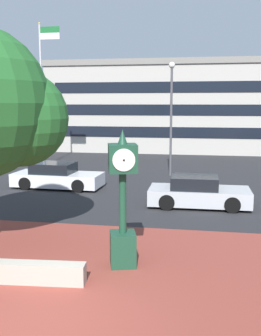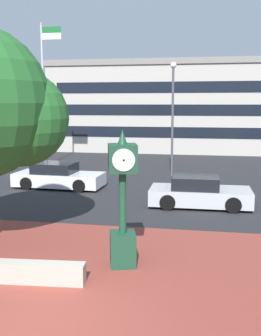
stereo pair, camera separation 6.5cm
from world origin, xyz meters
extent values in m
plane|color=#262628|center=(0.00, 0.00, 0.00)|extent=(200.00, 200.00, 0.00)
cube|color=brown|center=(0.00, 1.16, 0.00)|extent=(44.00, 10.31, 0.01)
cube|color=#ADA393|center=(-1.11, 1.50, 0.25)|extent=(3.22, 0.67, 0.50)
cube|color=#19422D|center=(1.14, 2.94, 0.45)|extent=(0.81, 0.81, 0.91)
cylinder|color=#19422D|center=(1.14, 2.94, 1.71)|extent=(0.19, 0.19, 1.62)
cube|color=#19422D|center=(1.14, 2.94, 2.88)|extent=(0.89, 0.89, 0.72)
cylinder|color=silver|center=(1.04, 3.30, 2.88)|extent=(0.55, 0.18, 0.56)
sphere|color=black|center=(1.04, 3.32, 2.88)|extent=(0.05, 0.05, 0.05)
cylinder|color=silver|center=(1.24, 2.58, 2.88)|extent=(0.55, 0.18, 0.56)
sphere|color=black|center=(1.25, 2.56, 2.88)|extent=(0.05, 0.05, 0.05)
cone|color=#19422D|center=(1.14, 2.94, 3.42)|extent=(0.25, 0.25, 0.37)
sphere|color=#236028|center=(-2.32, 4.45, 3.81)|extent=(2.94, 2.94, 2.94)
cube|color=silver|center=(-4.05, 12.30, 0.44)|extent=(4.56, 2.03, 0.64)
cube|color=black|center=(-4.27, 12.31, 1.00)|extent=(2.13, 1.66, 0.56)
cylinder|color=black|center=(-2.63, 13.09, 0.32)|extent=(0.65, 0.25, 0.64)
cylinder|color=black|center=(-2.70, 11.38, 0.32)|extent=(0.65, 0.25, 0.64)
cylinder|color=black|center=(-5.40, 13.21, 0.32)|extent=(0.65, 0.25, 0.64)
cylinder|color=black|center=(-5.47, 11.50, 0.32)|extent=(0.65, 0.25, 0.64)
cube|color=#B7BABF|center=(3.08, 9.70, 0.44)|extent=(4.18, 1.90, 0.64)
cube|color=black|center=(2.87, 9.70, 1.00)|extent=(1.93, 1.62, 0.56)
cylinder|color=black|center=(4.36, 10.59, 0.32)|extent=(0.64, 0.23, 0.64)
cylinder|color=black|center=(4.38, 8.85, 0.32)|extent=(0.64, 0.23, 0.64)
cylinder|color=black|center=(1.78, 10.56, 0.32)|extent=(0.64, 0.23, 0.64)
cylinder|color=black|center=(1.80, 8.82, 0.32)|extent=(0.64, 0.23, 0.64)
cylinder|color=silver|center=(-7.39, 18.73, 4.65)|extent=(0.12, 0.12, 9.30)
sphere|color=gold|center=(-7.39, 18.73, 9.36)|extent=(0.14, 0.14, 0.14)
cube|color=#19662D|center=(-6.69, 18.73, 8.95)|extent=(1.28, 0.02, 0.40)
cube|color=white|center=(-6.69, 18.73, 8.56)|extent=(1.28, 0.02, 0.40)
cube|color=#B2ADA3|center=(-0.23, 33.47, 3.73)|extent=(20.66, 12.80, 7.46)
cube|color=gray|center=(-0.23, 33.47, 7.71)|extent=(21.07, 13.06, 0.50)
cube|color=black|center=(-0.23, 27.05, 1.87)|extent=(18.59, 0.04, 0.90)
cube|color=black|center=(-0.23, 27.05, 3.73)|extent=(18.59, 0.04, 0.90)
cube|color=black|center=(-0.23, 27.05, 5.60)|extent=(18.59, 0.04, 0.90)
cylinder|color=#4C4C51|center=(1.33, 16.85, 3.14)|extent=(0.14, 0.14, 6.29)
sphere|color=white|center=(1.33, 16.85, 6.44)|extent=(0.36, 0.36, 0.36)
camera|label=1|loc=(3.12, -7.15, 4.25)|focal=43.48mm
camera|label=2|loc=(3.18, -7.14, 4.25)|focal=43.48mm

